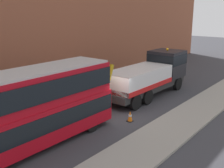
% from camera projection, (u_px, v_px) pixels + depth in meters
% --- Properties ---
extents(ground_plane, '(120.00, 120.00, 0.00)m').
position_uv_depth(ground_plane, '(111.00, 116.00, 18.81)').
color(ground_plane, '#38383D').
extents(near_kerb, '(60.00, 2.80, 0.15)m').
position_uv_depth(near_kerb, '(167.00, 132.00, 16.26)').
color(near_kerb, gray).
rests_on(near_kerb, ground_plane).
extents(recovery_tow_truck, '(10.16, 2.74, 3.67)m').
position_uv_depth(recovery_tow_truck, '(150.00, 74.00, 23.11)').
color(recovery_tow_truck, '#2D2D2D').
rests_on(recovery_tow_truck, ground_plane).
extents(double_decker_bus, '(11.07, 2.68, 4.06)m').
position_uv_depth(double_decker_bus, '(21.00, 109.00, 13.72)').
color(double_decker_bus, '#B70C19').
rests_on(double_decker_bus, ground_plane).
extents(traffic_cone_near_bus, '(0.36, 0.36, 0.72)m').
position_uv_depth(traffic_cone_near_bus, '(130.00, 116.00, 17.89)').
color(traffic_cone_near_bus, orange).
rests_on(traffic_cone_near_bus, ground_plane).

